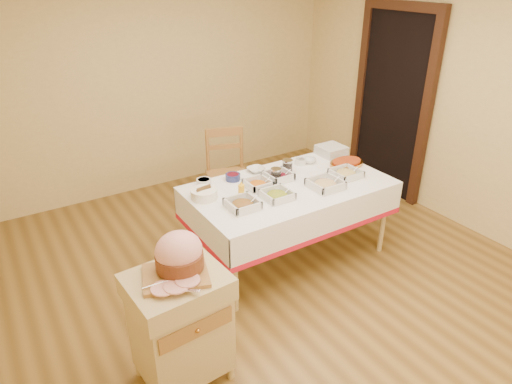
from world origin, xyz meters
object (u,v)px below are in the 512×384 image
(dining_table, at_px, (289,201))
(butcher_cart, at_px, (180,323))
(plate_stack, at_px, (331,150))
(mustard_bottle, at_px, (241,191))
(dining_chair, at_px, (228,174))
(preserve_jar_left, at_px, (276,175))
(ham_on_board, at_px, (179,256))
(preserve_jar_right, at_px, (287,167))
(brass_platter, at_px, (346,163))
(bread_basket, at_px, (204,194))

(dining_table, relative_size, butcher_cart, 2.18)
(plate_stack, bearing_deg, mustard_bottle, -164.03)
(dining_chair, distance_m, preserve_jar_left, 0.94)
(ham_on_board, height_order, mustard_bottle, ham_on_board)
(ham_on_board, xyz_separation_m, preserve_jar_right, (1.55, 1.02, -0.14))
(preserve_jar_left, distance_m, brass_platter, 0.81)
(preserve_jar_left, bearing_deg, preserve_jar_right, 27.28)
(dining_table, relative_size, preserve_jar_left, 14.49)
(preserve_jar_left, bearing_deg, ham_on_board, -145.86)
(dining_table, relative_size, mustard_bottle, 10.99)
(brass_platter, bearing_deg, preserve_jar_left, 175.74)
(dining_table, bearing_deg, preserve_jar_right, 58.76)
(mustard_bottle, bearing_deg, dining_table, 1.36)
(butcher_cart, xyz_separation_m, ham_on_board, (0.04, 0.03, 0.48))
(ham_on_board, height_order, preserve_jar_left, ham_on_board)
(dining_table, distance_m, dining_chair, 1.02)
(mustard_bottle, xyz_separation_m, bread_basket, (-0.26, 0.18, -0.03))
(preserve_jar_right, relative_size, brass_platter, 0.35)
(ham_on_board, bearing_deg, mustard_bottle, 40.75)
(bread_basket, bearing_deg, dining_chair, 50.89)
(bread_basket, bearing_deg, dining_table, -12.55)
(preserve_jar_left, xyz_separation_m, brass_platter, (0.81, -0.06, -0.03))
(bread_basket, distance_m, plate_stack, 1.58)
(dining_chair, relative_size, mustard_bottle, 5.91)
(brass_platter, bearing_deg, preserve_jar_right, 164.69)
(bread_basket, distance_m, brass_platter, 1.52)
(butcher_cart, bearing_deg, brass_platter, 21.97)
(butcher_cart, xyz_separation_m, brass_platter, (2.19, 0.88, 0.31))
(ham_on_board, distance_m, preserve_jar_left, 1.63)
(ham_on_board, distance_m, preserve_jar_right, 1.86)
(ham_on_board, height_order, bread_basket, ham_on_board)
(mustard_bottle, relative_size, plate_stack, 0.64)
(bread_basket, relative_size, brass_platter, 0.62)
(preserve_jar_left, bearing_deg, dining_chair, 91.50)
(butcher_cart, bearing_deg, mustard_bottle, 40.63)
(dining_chair, bearing_deg, bread_basket, -129.11)
(ham_on_board, relative_size, preserve_jar_left, 3.32)
(plate_stack, bearing_deg, dining_table, -155.55)
(plate_stack, bearing_deg, dining_chair, 143.49)
(dining_table, bearing_deg, preserve_jar_left, 115.31)
(ham_on_board, xyz_separation_m, brass_platter, (2.15, 0.85, -0.17))
(dining_chair, bearing_deg, butcher_cart, -126.68)
(mustard_bottle, xyz_separation_m, plate_stack, (1.31, 0.37, -0.03))
(preserve_jar_right, relative_size, mustard_bottle, 0.78)
(preserve_jar_right, distance_m, mustard_bottle, 0.70)
(butcher_cart, height_order, brass_platter, butcher_cart)
(mustard_bottle, relative_size, bread_basket, 0.73)
(mustard_bottle, height_order, bread_basket, mustard_bottle)
(dining_table, distance_m, bread_basket, 0.82)
(ham_on_board, xyz_separation_m, bread_basket, (0.64, 0.95, -0.15))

